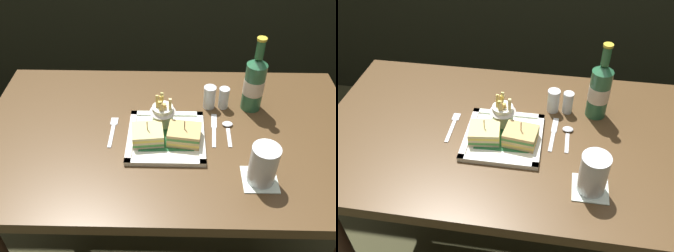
{
  "view_description": "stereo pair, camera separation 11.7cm",
  "coord_description": "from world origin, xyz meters",
  "views": [
    {
      "loc": [
        0.01,
        -0.9,
        1.58
      ],
      "look_at": [
        -0.01,
        -0.02,
        0.82
      ],
      "focal_mm": 39.76,
      "sensor_mm": 36.0,
      "label": 1
    },
    {
      "loc": [
        0.13,
        -0.89,
        1.58
      ],
      "look_at": [
        -0.01,
        -0.02,
        0.82
      ],
      "focal_mm": 39.76,
      "sensor_mm": 36.0,
      "label": 2
    }
  ],
  "objects": [
    {
      "name": "dining_table",
      "position": [
        0.0,
        0.0,
        0.65
      ],
      "size": [
        1.24,
        0.72,
        0.78
      ],
      "color": "#50381F",
      "rests_on": "ground_plane"
    },
    {
      "name": "square_plate",
      "position": [
        -0.01,
        -0.03,
        0.78
      ],
      "size": [
        0.24,
        0.24,
        0.02
      ],
      "color": "white",
      "rests_on": "dining_table"
    },
    {
      "name": "sandwich_half_left",
      "position": [
        -0.07,
        -0.05,
        0.81
      ],
      "size": [
        0.1,
        0.1,
        0.07
      ],
      "color": "#D3B48C",
      "rests_on": "square_plate"
    },
    {
      "name": "sandwich_half_right",
      "position": [
        0.05,
        -0.05,
        0.81
      ],
      "size": [
        0.11,
        0.09,
        0.08
      ],
      "color": "tan",
      "rests_on": "square_plate"
    },
    {
      "name": "fries_cup",
      "position": [
        -0.02,
        0.03,
        0.84
      ],
      "size": [
        0.08,
        0.08,
        0.11
      ],
      "color": "white",
      "rests_on": "square_plate"
    },
    {
      "name": "beer_bottle",
      "position": [
        0.28,
        0.14,
        0.88
      ],
      "size": [
        0.07,
        0.07,
        0.27
      ],
      "color": "#2D6441",
      "rests_on": "dining_table"
    },
    {
      "name": "drink_coaster",
      "position": [
        0.26,
        -0.2,
        0.78
      ],
      "size": [
        0.1,
        0.1,
        0.0
      ],
      "primitive_type": "cube",
      "color": "silver",
      "rests_on": "dining_table"
    },
    {
      "name": "water_glass",
      "position": [
        0.26,
        -0.2,
        0.83
      ],
      "size": [
        0.08,
        0.08,
        0.12
      ],
      "color": "silver",
      "rests_on": "dining_table"
    },
    {
      "name": "fork",
      "position": [
        -0.19,
        0.0,
        0.78
      ],
      "size": [
        0.02,
        0.14,
        0.0
      ],
      "color": "silver",
      "rests_on": "dining_table"
    },
    {
      "name": "knife",
      "position": [
        0.14,
        0.02,
        0.78
      ],
      "size": [
        0.03,
        0.16,
        0.0
      ],
      "color": "silver",
      "rests_on": "dining_table"
    },
    {
      "name": "spoon",
      "position": [
        0.19,
        0.02,
        0.78
      ],
      "size": [
        0.04,
        0.12,
        0.01
      ],
      "color": "silver",
      "rests_on": "dining_table"
    },
    {
      "name": "salt_shaker",
      "position": [
        0.13,
        0.14,
        0.81
      ],
      "size": [
        0.04,
        0.04,
        0.08
      ],
      "color": "silver",
      "rests_on": "dining_table"
    },
    {
      "name": "pepper_shaker",
      "position": [
        0.18,
        0.14,
        0.81
      ],
      "size": [
        0.04,
        0.04,
        0.08
      ],
      "color": "silver",
      "rests_on": "dining_table"
    }
  ]
}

